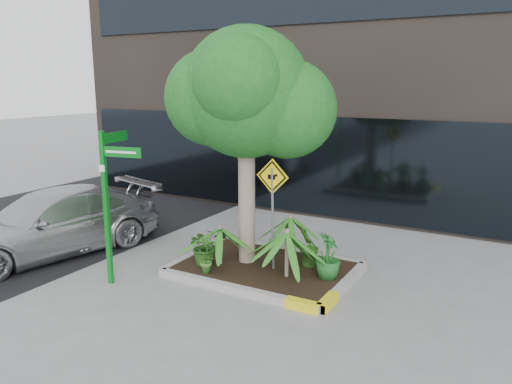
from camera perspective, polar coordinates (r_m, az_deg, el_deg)
The scene contains 14 objects.
ground at distance 9.53m, azimuth -0.97°, elevation -9.57°, with size 80.00×80.00×0.00m, color gray.
asphalt_road at distance 13.82m, azimuth -24.98°, elevation -3.66°, with size 7.00×80.00×0.01m, color black.
planter at distance 9.61m, azimuth 1.06°, elevation -8.73°, with size 3.35×2.36×0.15m.
tree at distance 9.27m, azimuth -1.07°, elevation 11.28°, with size 3.09×2.74×4.63m.
palm_front at distance 8.86m, azimuth 3.57°, elevation -4.61°, with size 1.00×1.00×1.11m.
palm_left at distance 9.52m, azimuth -4.14°, elevation -4.13°, with size 0.86×0.86×0.95m.
palm_back at distance 10.11m, azimuth 3.96°, elevation -2.85°, with size 0.91×0.91×1.02m.
parked_car at distance 11.35m, azimuth -22.40°, elevation -3.30°, with size 1.88×4.63×1.34m, color #B9B9BE.
shrub_a at distance 9.64m, azimuth -5.86°, elevation -6.12°, with size 0.65×0.65×0.73m, color #245518.
shrub_b at distance 9.00m, azimuth 8.21°, elevation -7.26°, with size 0.46×0.46×0.82m, color #1C6022.
shrub_c at distance 9.19m, azimuth -5.66°, elevation -7.07°, with size 0.38×0.38×0.73m, color #357022.
shrub_d at distance 9.47m, azimuth 6.02°, elevation -6.16°, with size 0.45×0.45×0.83m, color #2C601C.
street_sign_post at distance 9.11m, azimuth -16.39°, elevation 0.12°, with size 0.90×0.81×2.76m.
cattle_sign at distance 9.01m, azimuth 1.91°, elevation -0.43°, with size 0.65×0.13×2.10m.
Camera 1 is at (4.46, -7.61, 3.60)m, focal length 35.00 mm.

